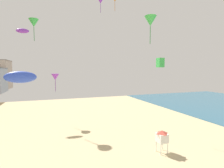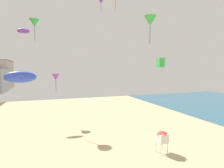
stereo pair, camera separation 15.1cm
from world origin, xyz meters
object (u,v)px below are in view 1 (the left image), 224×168
(kite_purple_parafoil, at_px, (23,31))
(lifeguard_stand, at_px, (162,137))
(kite_green_delta_2, at_px, (34,23))
(kite_green_box, at_px, (160,63))
(kite_blue_parafoil, at_px, (20,77))
(kite_purple_delta_2, at_px, (55,77))
(kite_green_delta, at_px, (150,21))
(kite_purple_delta, at_px, (100,1))

(kite_purple_parafoil, bearing_deg, lifeguard_stand, -52.96)
(lifeguard_stand, bearing_deg, kite_green_delta_2, 141.44)
(kite_green_box, xyz_separation_m, kite_blue_parafoil, (-15.59, -0.73, -1.60))
(kite_blue_parafoil, bearing_deg, kite_purple_delta_2, 77.25)
(kite_green_delta, height_order, kite_green_box, kite_green_delta)
(kite_purple_parafoil, xyz_separation_m, kite_blue_parafoil, (2.30, -20.47, -8.38))
(kite_green_box, bearing_deg, kite_green_delta_2, 133.60)
(kite_purple_delta_2, bearing_deg, kite_blue_parafoil, -102.75)
(kite_green_delta_2, distance_m, kite_purple_delta, 12.73)
(kite_purple_parafoil, xyz_separation_m, kite_purple_delta_2, (5.70, -5.45, -8.89))
(kite_purple_delta, xyz_separation_m, kite_green_box, (4.07, -12.78, -11.66))
(kite_blue_parafoil, bearing_deg, lifeguard_stand, -6.40)
(kite_green_box, distance_m, kite_blue_parafoil, 15.69)
(kite_green_delta_2, bearing_deg, kite_green_delta, -60.48)
(lifeguard_stand, xyz_separation_m, kite_green_box, (1.22, 2.35, 8.49))
(kite_purple_parafoil, bearing_deg, kite_purple_delta, -26.74)
(lifeguard_stand, relative_size, kite_purple_delta_2, 0.80)
(kite_green_delta, relative_size, kite_green_box, 2.19)
(lifeguard_stand, xyz_separation_m, kite_purple_parafoil, (-16.67, 22.08, 15.27))
(kite_green_delta_2, xyz_separation_m, kite_purple_delta_2, (3.41, -2.09, -9.74))
(kite_purple_delta, distance_m, kite_blue_parafoil, 22.16)
(kite_green_delta_2, xyz_separation_m, kite_purple_delta, (11.53, -3.60, 4.03))
(kite_purple_parafoil, relative_size, kite_blue_parafoil, 0.85)
(lifeguard_stand, height_order, kite_purple_parafoil, kite_purple_parafoil)
(lifeguard_stand, distance_m, kite_purple_delta_2, 20.92)
(kite_green_delta, height_order, kite_purple_delta_2, kite_green_delta)
(lifeguard_stand, relative_size, kite_blue_parafoil, 0.93)
(kite_green_box, bearing_deg, kite_blue_parafoil, -177.30)
(kite_blue_parafoil, distance_m, kite_purple_delta_2, 15.41)
(lifeguard_stand, distance_m, kite_purple_parafoil, 31.60)
(kite_purple_delta, bearing_deg, kite_blue_parafoil, -130.45)
(lifeguard_stand, distance_m, kite_blue_parafoil, 16.01)
(kite_green_box, bearing_deg, kite_purple_delta_2, 130.45)
(kite_green_box, bearing_deg, kite_purple_delta, 107.66)
(kite_green_delta_2, distance_m, kite_blue_parafoil, 19.44)
(lifeguard_stand, relative_size, kite_green_box, 2.18)
(lifeguard_stand, relative_size, kite_green_delta_2, 0.65)
(kite_green_box, height_order, kite_purple_delta_2, kite_green_box)
(kite_green_delta, bearing_deg, lifeguard_stand, 30.81)
(lifeguard_stand, relative_size, kite_green_delta, 1.00)
(kite_purple_delta, height_order, kite_purple_delta_2, kite_purple_delta)
(kite_purple_parafoil, bearing_deg, kite_blue_parafoil, -83.59)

